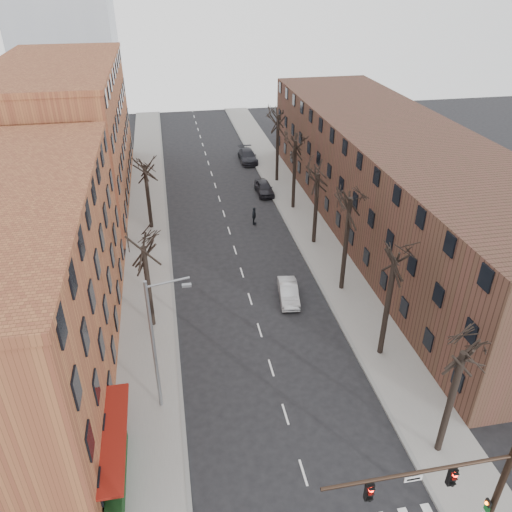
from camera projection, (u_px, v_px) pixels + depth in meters
sidewalk_left at (148, 223)px, 51.11m from camera, size 4.00×90.00×0.15m
sidewalk_right at (299, 211)px, 53.66m from camera, size 4.00×90.00×0.15m
building_left_near at (1, 293)px, 29.88m from camera, size 12.00×26.00×12.00m
building_left_far at (66, 136)px, 53.96m from camera, size 12.00×28.00×14.00m
building_right at (394, 180)px, 48.21m from camera, size 12.00×50.00×10.00m
awning_left at (121, 469)px, 26.34m from camera, size 1.20×7.00×0.15m
hedge at (117, 478)px, 25.14m from camera, size 0.80×6.00×1.00m
tree_right_a at (437, 450)px, 27.35m from camera, size 5.20×5.20×10.00m
tree_right_b at (380, 353)px, 34.14m from camera, size 5.20×5.20×10.80m
tree_right_c at (341, 289)px, 40.92m from camera, size 5.20×5.20×11.60m
tree_right_d at (314, 243)px, 47.70m from camera, size 5.20×5.20×10.00m
tree_right_e at (293, 208)px, 54.48m from camera, size 5.20×5.20×10.80m
tree_right_f at (277, 181)px, 61.27m from camera, size 5.20×5.20×11.60m
tree_left_a at (154, 325)px, 36.80m from camera, size 5.20×5.20×9.50m
tree_left_b at (152, 228)px, 50.36m from camera, size 5.20×5.20×9.50m
signal_mast_arm at (468, 487)px, 20.55m from camera, size 8.14×0.30×7.20m
streetlight at (156, 341)px, 27.57m from camera, size 2.45×0.22×9.03m
silver_sedan at (288, 292)px, 39.33m from camera, size 1.90×4.19×1.33m
parked_car_near at (264, 188)px, 57.53m from camera, size 1.88×4.40×1.48m
parked_car_mid at (248, 156)px, 66.95m from camera, size 2.16×5.32×1.54m
parked_car_far at (248, 157)px, 67.10m from camera, size 2.25×4.33×1.17m
pedestrian_crossing at (254, 216)px, 50.62m from camera, size 0.82×1.19×1.87m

